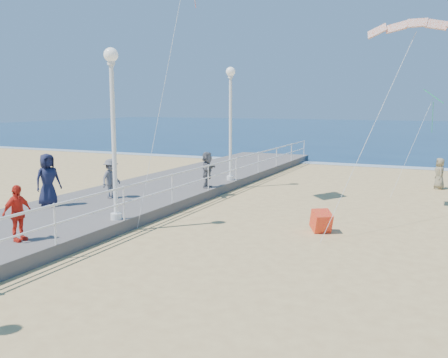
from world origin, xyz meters
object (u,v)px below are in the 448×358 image
at_px(spectator_5, 207,170).
at_px(beach_walker_c, 440,174).
at_px(spectator_2, 111,179).
at_px(lamp_post_mid, 113,116).
at_px(box_kite, 321,223).
at_px(lamp_post_far, 231,112).
at_px(spectator_3, 17,213).
at_px(spectator_4, 48,180).

relative_size(spectator_5, beach_walker_c, 1.06).
bearing_deg(beach_walker_c, spectator_2, -63.48).
bearing_deg(spectator_2, beach_walker_c, -47.52).
xyz_separation_m(lamp_post_mid, spectator_2, (-2.35, 2.88, -2.50)).
relative_size(beach_walker_c, box_kite, 2.48).
height_order(lamp_post_mid, lamp_post_far, same).
distance_m(spectator_3, spectator_5, 9.78).
xyz_separation_m(spectator_2, spectator_3, (1.50, -6.02, -0.00)).
bearing_deg(lamp_post_mid, beach_walker_c, 54.70).
bearing_deg(spectator_3, box_kite, -45.05).
xyz_separation_m(spectator_2, spectator_5, (2.30, 3.73, 0.02)).
relative_size(lamp_post_far, beach_walker_c, 3.57).
distance_m(spectator_4, spectator_5, 6.81).
xyz_separation_m(spectator_3, spectator_5, (0.80, 9.75, 0.03)).
bearing_deg(spectator_2, box_kite, -90.49).
bearing_deg(beach_walker_c, spectator_3, -46.50).
bearing_deg(spectator_5, spectator_4, 136.06).
height_order(spectator_3, beach_walker_c, spectator_3).
bearing_deg(spectator_3, spectator_5, 0.05).
relative_size(spectator_2, spectator_3, 1.01).
distance_m(lamp_post_mid, beach_walker_c, 16.08).
distance_m(lamp_post_mid, lamp_post_far, 9.00).
relative_size(spectator_3, beach_walker_c, 1.02).
distance_m(spectator_2, spectator_4, 2.44).
distance_m(spectator_3, box_kite, 8.95).
bearing_deg(lamp_post_mid, lamp_post_far, 90.00).
height_order(lamp_post_far, spectator_4, lamp_post_far).
bearing_deg(beach_walker_c, spectator_4, -60.57).
distance_m(lamp_post_far, spectator_5, 3.44).
xyz_separation_m(lamp_post_mid, spectator_3, (-0.85, -3.14, -2.50)).
bearing_deg(spectator_3, spectator_2, 18.77).
height_order(spectator_2, box_kite, spectator_2).
xyz_separation_m(spectator_2, box_kite, (8.31, -0.27, -0.86)).
distance_m(spectator_5, box_kite, 7.27).
bearing_deg(lamp_post_mid, box_kite, 23.65).
relative_size(spectator_3, spectator_4, 0.80).
bearing_deg(spectator_3, lamp_post_far, 0.74).
bearing_deg(lamp_post_far, lamp_post_mid, -90.00).
distance_m(lamp_post_mid, spectator_4, 4.24).
bearing_deg(lamp_post_mid, spectator_2, 129.30).
bearing_deg(box_kite, lamp_post_mid, 169.34).
xyz_separation_m(lamp_post_far, box_kite, (5.95, -6.39, -3.36)).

